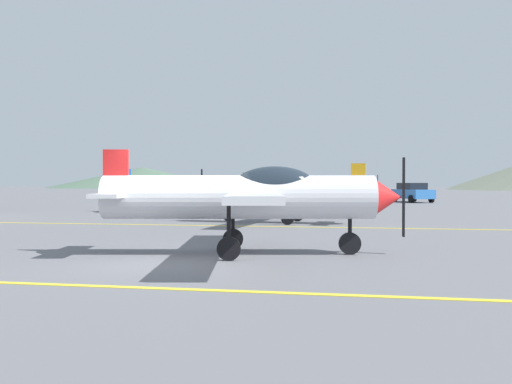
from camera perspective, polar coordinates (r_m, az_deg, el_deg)
name	(u,v)px	position (r m, az deg, el deg)	size (l,w,h in m)	color
ground_plane	(168,258)	(12.25, -9.14, -6.75)	(400.00, 400.00, 0.00)	slate
apron_line_near	(96,286)	(9.17, -16.30, -9.37)	(80.00, 0.16, 0.01)	yellow
apron_line_far	(246,226)	(20.65, -1.00, -3.57)	(80.00, 0.16, 0.01)	yellow
airplane_near	(251,195)	(12.51, -0.56, -0.36)	(7.02, 8.02, 2.40)	silver
airplane_mid	(282,190)	(22.38, 2.72, 0.23)	(6.98, 8.03, 2.40)	silver
airplane_far	(181,188)	(31.12, -7.78, 0.44)	(7.02, 7.98, 2.40)	white
airplane_back	(330,186)	(41.15, 7.73, 0.57)	(7.01, 8.03, 2.40)	#33478C
car_sedan	(412,192)	(47.70, 15.95, -0.01)	(3.33, 4.66, 1.62)	#3372BF
hill_left	(143,177)	(177.80, -11.67, 1.49)	(58.85, 58.85, 6.49)	#4C6651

